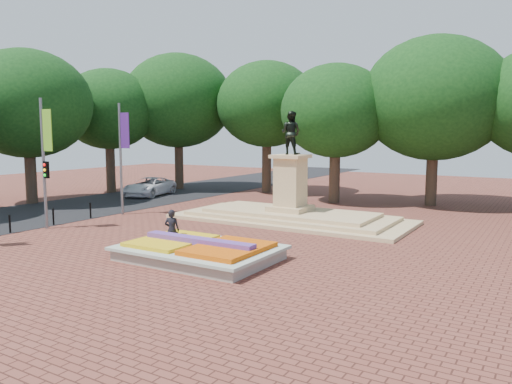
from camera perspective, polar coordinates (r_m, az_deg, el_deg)
ground at (r=22.91m, az=-5.41°, el=-6.29°), size 90.00×90.00×0.00m
asphalt_street at (r=36.81m, az=-19.62°, el=-1.65°), size 9.00×90.00×0.02m
flower_bed at (r=20.67m, az=-6.46°, el=-6.68°), size 6.30×4.30×0.91m
monument at (r=29.43m, az=3.93°, el=-1.60°), size 14.00×6.00×6.40m
tree_row_back at (r=37.54m, az=14.38°, el=8.89°), size 44.80×8.80×10.43m
tree_row_street at (r=39.87m, az=-24.49°, el=7.95°), size 8.40×25.40×9.98m
banner_poles at (r=28.74m, az=-23.49°, el=3.65°), size 0.88×11.17×7.00m
bollard_row at (r=29.48m, az=-24.19°, el=-2.87°), size 0.12×13.12×0.98m
van at (r=41.93m, az=-12.09°, el=0.61°), size 3.63×5.81×1.50m
pedestrian at (r=22.35m, az=-9.59°, el=-4.30°), size 0.79×0.67×1.83m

